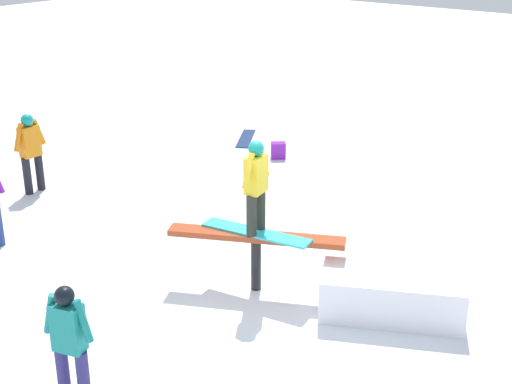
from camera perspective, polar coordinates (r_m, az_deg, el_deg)
ground_plane at (r=9.92m, az=0.00°, el=-7.72°), size 60.00×60.00×0.00m
rail_feature at (r=9.60m, az=0.00°, el=-4.05°), size 2.27×1.33×0.83m
snow_kicker_ramp at (r=9.65m, az=10.85°, el=-7.11°), size 2.28×2.15×0.58m
main_rider_on_rail at (r=9.30m, az=0.00°, el=0.12°), size 1.57×0.68×1.30m
bystander_orange at (r=13.57m, az=-17.60°, el=3.31°), size 0.22×0.68×1.48m
bystander_teal at (r=7.65m, az=-14.72°, el=-11.36°), size 0.59×0.28×1.40m
loose_snowboard_navy at (r=16.30m, az=-0.82°, el=4.30°), size 0.94×1.32×0.02m
backpack_on_snow at (r=14.97m, az=1.79°, el=3.34°), size 0.37×0.36×0.34m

